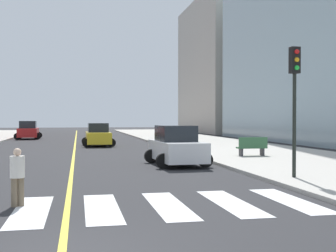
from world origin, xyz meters
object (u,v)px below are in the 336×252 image
at_px(car_yellow_third, 98,135).
at_px(pedestrian_crossing, 17,174).
at_px(fire_hydrant, 174,141).
at_px(traffic_light_near_corner, 295,86).
at_px(park_bench, 252,147).
at_px(car_white_second, 177,147).
at_px(car_red_nearest, 28,131).

relative_size(car_yellow_third, pedestrian_crossing, 2.81).
relative_size(car_yellow_third, fire_hydrant, 5.00).
height_order(traffic_light_near_corner, pedestrian_crossing, traffic_light_near_corner).
bearing_deg(fire_hydrant, park_bench, -74.16).
bearing_deg(traffic_light_near_corner, fire_hydrant, -88.33).
bearing_deg(fire_hydrant, traffic_light_near_corner, -88.33).
bearing_deg(car_white_second, pedestrian_crossing, 52.66).
height_order(car_red_nearest, fire_hydrant, car_red_nearest).
xyz_separation_m(car_white_second, fire_hydrant, (2.57, 12.32, -0.37)).
height_order(car_red_nearest, pedestrian_crossing, car_red_nearest).
xyz_separation_m(car_red_nearest, car_yellow_third, (7.31, -14.48, -0.05)).
bearing_deg(car_red_nearest, park_bench, -62.14).
relative_size(traffic_light_near_corner, pedestrian_crossing, 3.12).
distance_m(park_bench, fire_hydrant, 9.89).
bearing_deg(car_red_nearest, car_white_second, -72.69).
bearing_deg(car_yellow_third, car_white_second, 100.51).
relative_size(car_red_nearest, car_yellow_third, 1.06).
relative_size(car_red_nearest, pedestrian_crossing, 2.99).
distance_m(car_red_nearest, fire_hydrant, 22.68).
xyz_separation_m(car_yellow_third, park_bench, (8.51, -13.52, -0.23)).
height_order(car_red_nearest, car_white_second, car_red_nearest).
distance_m(car_red_nearest, pedestrian_crossing, 40.45).
height_order(car_white_second, pedestrian_crossing, car_white_second).
bearing_deg(car_white_second, car_red_nearest, -73.73).
bearing_deg(car_red_nearest, car_yellow_third, -64.83).
xyz_separation_m(car_yellow_third, traffic_light_near_corner, (6.36, -22.85, 2.69)).
height_order(car_white_second, car_yellow_third, car_white_second).
relative_size(car_yellow_third, traffic_light_near_corner, 0.90).
relative_size(car_red_nearest, traffic_light_near_corner, 0.96).
distance_m(car_white_second, fire_hydrant, 12.58).
relative_size(park_bench, pedestrian_crossing, 1.14).
bearing_deg(traffic_light_near_corner, car_red_nearest, -69.89).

